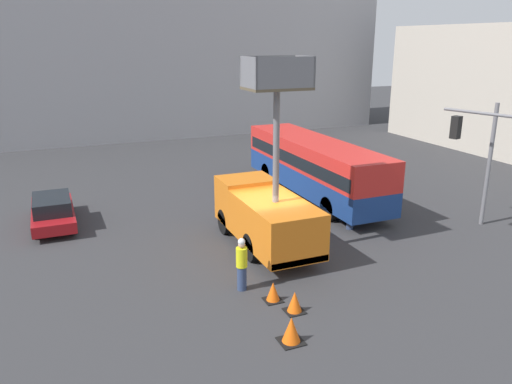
{
  "coord_description": "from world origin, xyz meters",
  "views": [
    {
      "loc": [
        -7.57,
        -16.78,
        8.1
      ],
      "look_at": [
        0.05,
        1.38,
        2.09
      ],
      "focal_mm": 35.0,
      "sensor_mm": 36.0,
      "label": 1
    }
  ],
  "objects_px": {
    "road_worker_directing": "(351,210)",
    "parked_car_curbside": "(53,211)",
    "road_worker_near_truck": "(242,264)",
    "traffic_cone_near_truck": "(295,302)",
    "traffic_cone_far_side": "(291,330)",
    "city_bus": "(314,164)",
    "traffic_cone_mid_road": "(273,292)",
    "traffic_light_pole": "(478,147)",
    "utility_truck": "(265,211)"
  },
  "relations": [
    {
      "from": "utility_truck",
      "to": "traffic_cone_near_truck",
      "type": "distance_m",
      "value": 5.26
    },
    {
      "from": "utility_truck",
      "to": "traffic_light_pole",
      "type": "height_order",
      "value": "utility_truck"
    },
    {
      "from": "traffic_cone_far_side",
      "to": "parked_car_curbside",
      "type": "height_order",
      "value": "parked_car_curbside"
    },
    {
      "from": "road_worker_directing",
      "to": "traffic_cone_far_side",
      "type": "relative_size",
      "value": 2.31
    },
    {
      "from": "traffic_light_pole",
      "to": "traffic_cone_near_truck",
      "type": "bearing_deg",
      "value": -162.31
    },
    {
      "from": "utility_truck",
      "to": "city_bus",
      "type": "xyz_separation_m",
      "value": [
        5.17,
        5.3,
        0.27
      ]
    },
    {
      "from": "road_worker_near_truck",
      "to": "traffic_cone_far_side",
      "type": "bearing_deg",
      "value": 155.02
    },
    {
      "from": "traffic_light_pole",
      "to": "traffic_cone_near_truck",
      "type": "relative_size",
      "value": 8.1
    },
    {
      "from": "traffic_light_pole",
      "to": "traffic_cone_mid_road",
      "type": "bearing_deg",
      "value": -167.27
    },
    {
      "from": "road_worker_directing",
      "to": "traffic_cone_near_truck",
      "type": "bearing_deg",
      "value": 66.47
    },
    {
      "from": "city_bus",
      "to": "road_worker_directing",
      "type": "bearing_deg",
      "value": -176.8
    },
    {
      "from": "parked_car_curbside",
      "to": "road_worker_directing",
      "type": "bearing_deg",
      "value": -24.68
    },
    {
      "from": "city_bus",
      "to": "parked_car_curbside",
      "type": "bearing_deg",
      "value": 99.76
    },
    {
      "from": "parked_car_curbside",
      "to": "traffic_light_pole",
      "type": "bearing_deg",
      "value": -24.44
    },
    {
      "from": "utility_truck",
      "to": "road_worker_directing",
      "type": "distance_m",
      "value": 4.4
    },
    {
      "from": "city_bus",
      "to": "traffic_light_pole",
      "type": "xyz_separation_m",
      "value": [
        3.95,
        -6.98,
        1.93
      ]
    },
    {
      "from": "road_worker_directing",
      "to": "traffic_cone_near_truck",
      "type": "distance_m",
      "value": 7.75
    },
    {
      "from": "traffic_light_pole",
      "to": "traffic_cone_far_side",
      "type": "relative_size",
      "value": 7.16
    },
    {
      "from": "utility_truck",
      "to": "city_bus",
      "type": "height_order",
      "value": "utility_truck"
    },
    {
      "from": "road_worker_near_truck",
      "to": "traffic_cone_near_truck",
      "type": "relative_size",
      "value": 2.73
    },
    {
      "from": "road_worker_directing",
      "to": "traffic_cone_far_side",
      "type": "distance_m",
      "value": 9.33
    },
    {
      "from": "traffic_cone_near_truck",
      "to": "parked_car_curbside",
      "type": "bearing_deg",
      "value": 121.22
    },
    {
      "from": "road_worker_near_truck",
      "to": "parked_car_curbside",
      "type": "distance_m",
      "value": 10.67
    },
    {
      "from": "road_worker_near_truck",
      "to": "road_worker_directing",
      "type": "xyz_separation_m",
      "value": [
        6.51,
        3.42,
        -0.05
      ]
    },
    {
      "from": "traffic_light_pole",
      "to": "road_worker_directing",
      "type": "distance_m",
      "value": 5.96
    },
    {
      "from": "traffic_cone_near_truck",
      "to": "traffic_cone_mid_road",
      "type": "bearing_deg",
      "value": 110.34
    },
    {
      "from": "road_worker_directing",
      "to": "parked_car_curbside",
      "type": "distance_m",
      "value": 13.42
    },
    {
      "from": "city_bus",
      "to": "parked_car_curbside",
      "type": "xyz_separation_m",
      "value": [
        -13.03,
        0.73,
        -1.12
      ]
    },
    {
      "from": "traffic_cone_near_truck",
      "to": "city_bus",
      "type": "bearing_deg",
      "value": 58.23
    },
    {
      "from": "traffic_cone_far_side",
      "to": "city_bus",
      "type": "bearing_deg",
      "value": 58.41
    },
    {
      "from": "traffic_cone_near_truck",
      "to": "traffic_cone_mid_road",
      "type": "xyz_separation_m",
      "value": [
        -0.33,
        0.89,
        -0.02
      ]
    },
    {
      "from": "traffic_light_pole",
      "to": "city_bus",
      "type": "bearing_deg",
      "value": 119.46
    },
    {
      "from": "road_worker_near_truck",
      "to": "traffic_cone_near_truck",
      "type": "height_order",
      "value": "road_worker_near_truck"
    },
    {
      "from": "road_worker_directing",
      "to": "parked_car_curbside",
      "type": "xyz_separation_m",
      "value": [
        -12.19,
        5.6,
        -0.18
      ]
    },
    {
      "from": "city_bus",
      "to": "traffic_cone_near_truck",
      "type": "distance_m",
      "value": 12.18
    },
    {
      "from": "road_worker_near_truck",
      "to": "traffic_cone_far_side",
      "type": "distance_m",
      "value": 3.44
    },
    {
      "from": "city_bus",
      "to": "traffic_cone_mid_road",
      "type": "relative_size",
      "value": 17.47
    },
    {
      "from": "traffic_cone_mid_road",
      "to": "traffic_cone_far_side",
      "type": "height_order",
      "value": "traffic_cone_far_side"
    },
    {
      "from": "utility_truck",
      "to": "road_worker_near_truck",
      "type": "xyz_separation_m",
      "value": [
        -2.18,
        -2.99,
        -0.63
      ]
    },
    {
      "from": "road_worker_directing",
      "to": "traffic_cone_mid_road",
      "type": "distance_m",
      "value": 7.41
    },
    {
      "from": "utility_truck",
      "to": "city_bus",
      "type": "bearing_deg",
      "value": 45.74
    },
    {
      "from": "city_bus",
      "to": "traffic_light_pole",
      "type": "bearing_deg",
      "value": -137.56
    },
    {
      "from": "utility_truck",
      "to": "traffic_cone_far_side",
      "type": "xyz_separation_m",
      "value": [
        -2.02,
        -6.38,
        -1.2
      ]
    },
    {
      "from": "road_worker_near_truck",
      "to": "road_worker_directing",
      "type": "height_order",
      "value": "road_worker_near_truck"
    },
    {
      "from": "traffic_light_pole",
      "to": "traffic_cone_far_side",
      "type": "bearing_deg",
      "value": -157.1
    },
    {
      "from": "city_bus",
      "to": "traffic_cone_far_side",
      "type": "bearing_deg",
      "value": 161.38
    },
    {
      "from": "traffic_light_pole",
      "to": "road_worker_near_truck",
      "type": "xyz_separation_m",
      "value": [
        -11.29,
        -1.31,
        -2.82
      ]
    },
    {
      "from": "utility_truck",
      "to": "road_worker_near_truck",
      "type": "distance_m",
      "value": 3.75
    },
    {
      "from": "traffic_cone_near_truck",
      "to": "traffic_cone_far_side",
      "type": "height_order",
      "value": "traffic_cone_far_side"
    },
    {
      "from": "road_worker_directing",
      "to": "parked_car_curbside",
      "type": "height_order",
      "value": "road_worker_directing"
    }
  ]
}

